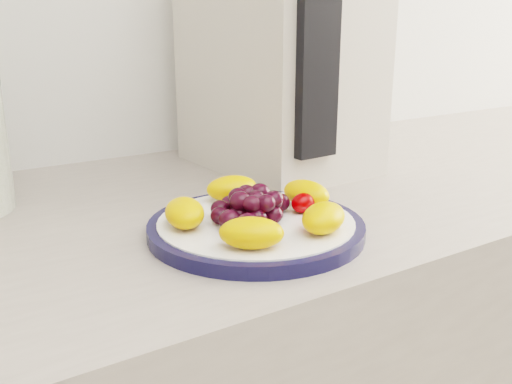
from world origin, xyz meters
TOP-DOWN VIEW (x-y plane):
  - plate_rim at (-0.05, 1.06)m, footprint 0.24×0.24m
  - plate_face at (-0.05, 1.06)m, footprint 0.22×0.22m
  - appliance_body at (0.15, 1.30)m, footprint 0.22×0.30m
  - appliance_panel at (0.10, 1.15)m, footprint 0.06×0.02m
  - fruit_plate at (-0.05, 1.06)m, footprint 0.21×0.21m

SIDE VIEW (x-z plane):
  - plate_rim at x=-0.05m, z-range 0.90..0.91m
  - plate_face at x=-0.05m, z-range 0.90..0.92m
  - fruit_plate at x=-0.05m, z-range 0.91..0.95m
  - appliance_body at x=0.15m, z-range 0.90..1.27m
  - appliance_panel at x=0.10m, z-range 0.95..1.22m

